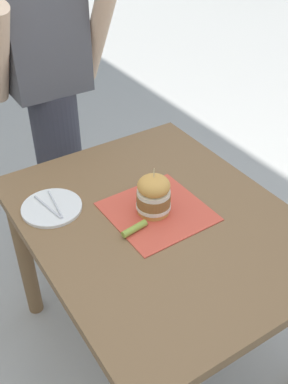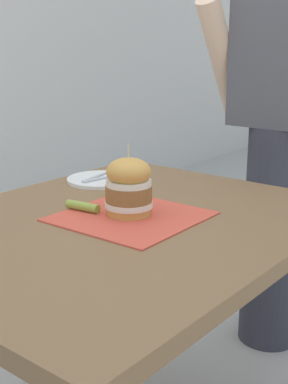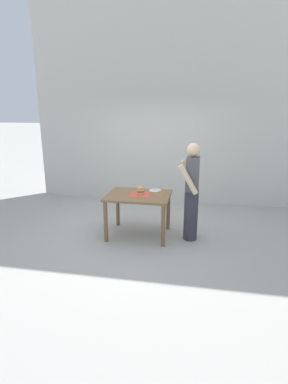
% 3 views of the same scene
% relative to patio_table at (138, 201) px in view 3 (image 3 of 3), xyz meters
% --- Properties ---
extents(ground_plane, '(80.00, 80.00, 0.00)m').
position_rel_patio_table_xyz_m(ground_plane, '(0.00, 0.00, -0.65)').
color(ground_plane, '#ADAAA3').
extents(patio_table, '(0.88, 1.11, 0.77)m').
position_rel_patio_table_xyz_m(patio_table, '(0.00, 0.00, 0.00)').
color(patio_table, brown).
rests_on(patio_table, ground).
extents(serving_paper, '(0.35, 0.35, 0.00)m').
position_rel_patio_table_xyz_m(serving_paper, '(0.01, 0.03, 0.12)').
color(serving_paper, '#D64C38').
rests_on(serving_paper, patio_table).
extents(sandwich, '(0.12, 0.12, 0.19)m').
position_rel_patio_table_xyz_m(sandwich, '(-0.00, 0.04, 0.20)').
color(sandwich, gold).
rests_on(sandwich, serving_paper).
extents(pickle_spear, '(0.10, 0.04, 0.02)m').
position_rel_patio_table_xyz_m(pickle_spear, '(-0.11, -0.02, 0.14)').
color(pickle_spear, '#8EA83D').
rests_on(pickle_spear, serving_paper).
extents(side_plate_with_forks, '(0.22, 0.22, 0.02)m').
position_rel_patio_table_xyz_m(side_plate_with_forks, '(-0.30, 0.25, 0.13)').
color(side_plate_with_forks, white).
rests_on(side_plate_with_forks, patio_table).
extents(diner_across_table, '(0.55, 0.35, 1.69)m').
position_rel_patio_table_xyz_m(diner_across_table, '(0.00, 0.92, 0.24)').
color(diner_across_table, '#33333D').
rests_on(diner_across_table, ground).
extents(building_wall, '(0.30, 10.00, 6.10)m').
position_rel_patio_table_xyz_m(building_wall, '(-2.28, 2.02, 2.40)').
color(building_wall, beige).
rests_on(building_wall, ground).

